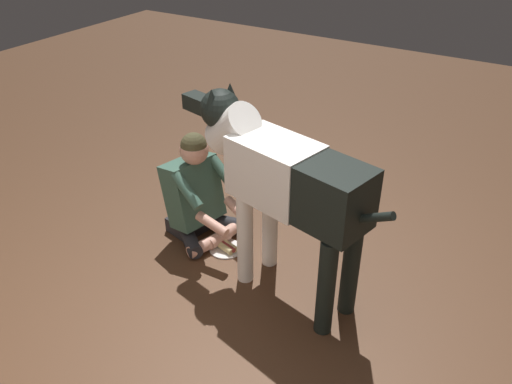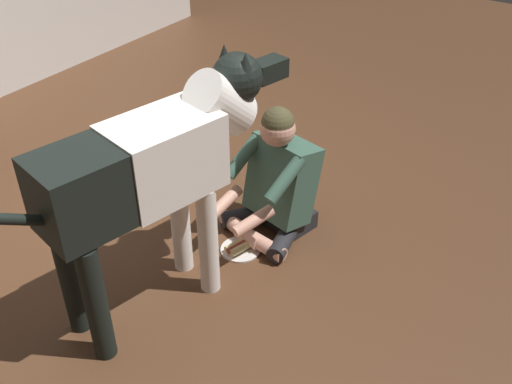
# 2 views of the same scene
# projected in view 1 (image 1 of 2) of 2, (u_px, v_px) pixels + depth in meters

# --- Properties ---
(ground_plane) EXTENTS (12.76, 12.76, 0.00)m
(ground_plane) POSITION_uv_depth(u_px,v_px,m) (228.00, 313.00, 3.35)
(ground_plane) COLOR #4D2F1C
(person_sitting_on_floor) EXTENTS (0.72, 0.57, 0.87)m
(person_sitting_on_floor) POSITION_uv_depth(u_px,v_px,m) (197.00, 195.00, 3.91)
(person_sitting_on_floor) COLOR black
(person_sitting_on_floor) RESTS_ON ground
(large_dog) EXTENTS (1.62, 0.55, 1.30)m
(large_dog) POSITION_uv_depth(u_px,v_px,m) (282.00, 179.00, 3.16)
(large_dog) COLOR white
(large_dog) RESTS_ON ground
(hot_dog_on_plate) EXTENTS (0.25, 0.25, 0.06)m
(hot_dog_on_plate) POSITION_uv_depth(u_px,v_px,m) (226.00, 247.00, 3.91)
(hot_dog_on_plate) COLOR silver
(hot_dog_on_plate) RESTS_ON ground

